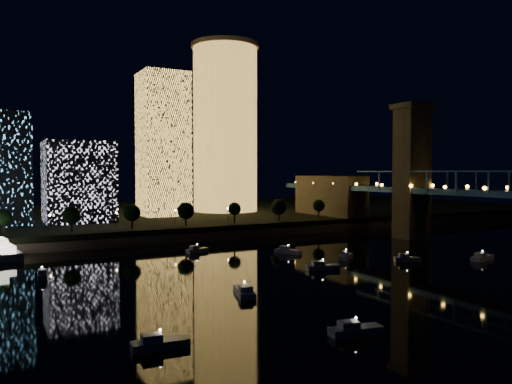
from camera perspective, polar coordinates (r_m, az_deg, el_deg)
ground at (r=116.25m, az=12.61°, el=-10.05°), size 520.00×520.00×0.00m
far_bank at (r=257.50m, az=-11.56°, el=-2.71°), size 420.00×160.00×5.00m
seawall at (r=184.83m, az=-4.44°, el=-4.94°), size 420.00×6.00×3.00m
tower_cylindrical at (r=253.99m, az=-3.53°, el=7.31°), size 34.00×34.00×83.74m
tower_rectangular at (r=231.67m, az=-10.56°, el=5.36°), size 20.31×20.31×64.64m
motorboats at (r=123.12m, az=9.22°, el=-8.95°), size 121.54×88.37×2.78m
esplanade_trees at (r=178.82m, az=-15.07°, el=-2.37°), size 165.88×6.59×8.79m
street_lamps at (r=184.63m, az=-15.68°, el=-2.68°), size 132.70×0.70×5.65m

